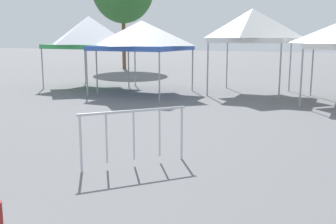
{
  "coord_description": "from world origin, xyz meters",
  "views": [
    {
      "loc": [
        2.91,
        -0.13,
        2.39
      ],
      "look_at": [
        0.47,
        5.22,
        1.3
      ],
      "focal_mm": 42.97,
      "sensor_mm": 36.0,
      "label": 1
    }
  ],
  "objects_px": {
    "canopy_tent_right_of_center": "(89,32)",
    "canopy_tent_behind_center": "(142,35)",
    "crowd_barrier_by_lift": "(134,127)",
    "canopy_tent_left_of_center": "(252,26)"
  },
  "relations": [
    {
      "from": "canopy_tent_behind_center",
      "to": "canopy_tent_left_of_center",
      "type": "relative_size",
      "value": 0.99
    },
    {
      "from": "crowd_barrier_by_lift",
      "to": "canopy_tent_behind_center",
      "type": "bearing_deg",
      "value": 117.15
    },
    {
      "from": "canopy_tent_behind_center",
      "to": "canopy_tent_left_of_center",
      "type": "distance_m",
      "value": 4.68
    },
    {
      "from": "canopy_tent_right_of_center",
      "to": "crowd_barrier_by_lift",
      "type": "xyz_separation_m",
      "value": [
        7.89,
        -9.82,
        -1.88
      ]
    },
    {
      "from": "canopy_tent_right_of_center",
      "to": "crowd_barrier_by_lift",
      "type": "height_order",
      "value": "canopy_tent_right_of_center"
    },
    {
      "from": "crowd_barrier_by_lift",
      "to": "canopy_tent_right_of_center",
      "type": "bearing_deg",
      "value": 128.79
    },
    {
      "from": "canopy_tent_right_of_center",
      "to": "canopy_tent_left_of_center",
      "type": "xyz_separation_m",
      "value": [
        7.6,
        0.95,
        0.25
      ]
    },
    {
      "from": "canopy_tent_right_of_center",
      "to": "canopy_tent_left_of_center",
      "type": "bearing_deg",
      "value": 7.15
    },
    {
      "from": "canopy_tent_right_of_center",
      "to": "canopy_tent_behind_center",
      "type": "distance_m",
      "value": 3.46
    },
    {
      "from": "canopy_tent_right_of_center",
      "to": "canopy_tent_behind_center",
      "type": "xyz_separation_m",
      "value": [
        3.33,
        -0.93,
        -0.16
      ]
    }
  ]
}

